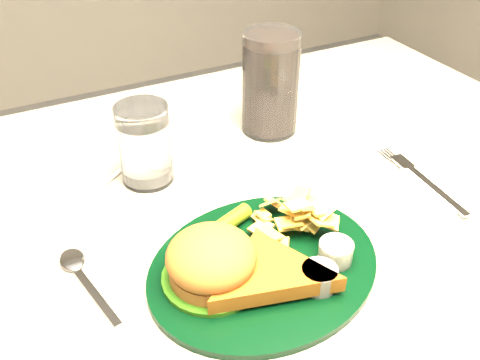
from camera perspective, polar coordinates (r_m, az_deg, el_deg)
The scene contains 6 objects.
dinner_plate at distance 0.58m, azimuth 2.63°, elevation -7.31°, with size 0.27×0.22×0.06m, color black, non-canonical shape.
water_glass at distance 0.72m, azimuth -10.12°, elevation 3.77°, with size 0.07×0.07×0.11m, color silver.
cola_glass at distance 0.82m, azimuth 3.26°, elevation 10.25°, with size 0.09×0.09×0.16m, color black.
fork_napkin at distance 0.76m, azimuth 19.86°, elevation -0.75°, with size 0.11×0.15×0.01m, color white, non-canonical shape.
spoon at distance 0.59m, azimuth -15.07°, elevation -11.79°, with size 0.04×0.13×0.01m, color silver, non-canonical shape.
wrapped_straw at distance 0.80m, azimuth -10.43°, elevation 2.84°, with size 0.18×0.06×0.01m, color silver, non-canonical shape.
Camera 1 is at (-0.21, -0.47, 1.18)m, focal length 40.00 mm.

